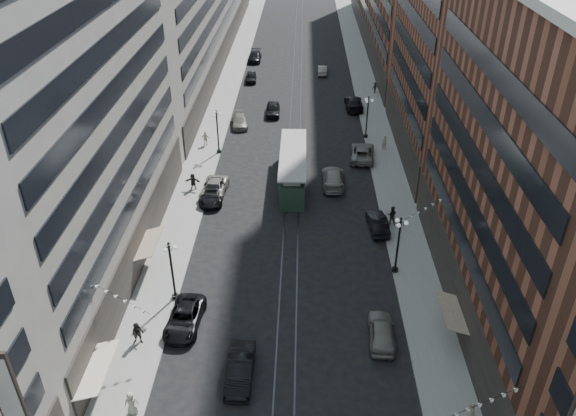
# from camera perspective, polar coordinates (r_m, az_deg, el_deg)

# --- Properties ---
(ground) EXTENTS (220.00, 220.00, 0.00)m
(ground) POSITION_cam_1_polar(r_m,az_deg,el_deg) (73.53, 0.68, 7.20)
(ground) COLOR black
(ground) RESTS_ON ground
(sidewalk_west) EXTENTS (4.00, 180.00, 0.15)m
(sidewalk_west) POSITION_cam_1_polar(r_m,az_deg,el_deg) (83.56, -6.89, 10.12)
(sidewalk_west) COLOR gray
(sidewalk_west) RESTS_ON ground
(sidewalk_east) EXTENTS (4.00, 180.00, 0.15)m
(sidewalk_east) POSITION_cam_1_polar(r_m,az_deg,el_deg) (83.31, 8.50, 9.93)
(sidewalk_east) COLOR gray
(sidewalk_east) RESTS_ON ground
(rail_west) EXTENTS (0.12, 180.00, 0.02)m
(rail_west) POSITION_cam_1_polar(r_m,az_deg,el_deg) (82.74, 0.30, 10.08)
(rail_west) COLOR #2D2D33
(rail_west) RESTS_ON ground
(rail_east) EXTENTS (0.12, 180.00, 0.02)m
(rail_east) POSITION_cam_1_polar(r_m,az_deg,el_deg) (82.73, 1.29, 10.07)
(rail_east) COLOR #2D2D33
(rail_east) RESTS_ON ground
(building_west_mid) EXTENTS (8.00, 36.00, 28.00)m
(building_west_mid) POSITION_cam_1_polar(r_m,az_deg,el_deg) (46.76, -21.40, 8.86)
(building_west_mid) COLOR gray
(building_west_mid) RESTS_ON ground
(building_east_mid) EXTENTS (8.00, 30.00, 24.00)m
(building_east_mid) POSITION_cam_1_polar(r_m,az_deg,el_deg) (42.64, 23.53, 3.22)
(building_east_mid) COLOR brown
(building_east_mid) RESTS_ON ground
(lamppost_sw_far) EXTENTS (1.03, 1.14, 5.52)m
(lamppost_sw_far) POSITION_cam_1_polar(r_m,az_deg,el_deg) (45.50, -11.72, -6.07)
(lamppost_sw_far) COLOR black
(lamppost_sw_far) RESTS_ON sidewalk_west
(lamppost_sw_mid) EXTENTS (1.03, 1.14, 5.52)m
(lamppost_sw_mid) POSITION_cam_1_polar(r_m,az_deg,el_deg) (68.45, -7.17, 7.86)
(lamppost_sw_mid) COLOR black
(lamppost_sw_mid) RESTS_ON sidewalk_west
(lamppost_se_far) EXTENTS (1.03, 1.14, 5.52)m
(lamppost_se_far) POSITION_cam_1_polar(r_m,az_deg,el_deg) (48.29, 11.13, -3.53)
(lamppost_se_far) COLOR black
(lamppost_se_far) RESTS_ON sidewalk_east
(lamppost_se_mid) EXTENTS (1.03, 1.14, 5.52)m
(lamppost_se_mid) POSITION_cam_1_polar(r_m,az_deg,el_deg) (72.77, 8.05, 9.27)
(lamppost_se_mid) COLOR black
(lamppost_se_mid) RESTS_ON sidewalk_east
(streetcar) EXTENTS (2.86, 12.93, 3.58)m
(streetcar) POSITION_cam_1_polar(r_m,az_deg,el_deg) (62.02, 0.50, 4.00)
(streetcar) COLOR #23372A
(streetcar) RESTS_ON ground
(car_2) EXTENTS (2.79, 5.46, 1.48)m
(car_2) POSITION_cam_1_polar(r_m,az_deg,el_deg) (44.46, -10.46, -10.93)
(car_2) COLOR black
(car_2) RESTS_ON ground
(car_4) EXTENTS (2.14, 4.83, 1.61)m
(car_4) POSITION_cam_1_polar(r_m,az_deg,el_deg) (43.18, 9.48, -12.25)
(car_4) COLOR slate
(car_4) RESTS_ON ground
(car_5) EXTENTS (1.81, 5.03, 1.65)m
(car_5) POSITION_cam_1_polar(r_m,az_deg,el_deg) (40.21, -4.88, -15.95)
(car_5) COLOR black
(car_5) RESTS_ON ground
(pedestrian_1) EXTENTS (0.96, 0.64, 1.82)m
(pedestrian_1) POSITION_cam_1_polar(r_m,az_deg,el_deg) (39.19, -15.62, -18.54)
(pedestrian_1) COLOR #A9A48C
(pedestrian_1) RESTS_ON sidewalk_west
(pedestrian_2) EXTENTS (0.93, 0.54, 1.86)m
(pedestrian_2) POSITION_cam_1_polar(r_m,az_deg,el_deg) (43.48, -15.01, -12.20)
(pedestrian_2) COLOR black
(pedestrian_2) RESTS_ON sidewalk_west
(pedestrian_4) EXTENTS (0.50, 0.97, 1.62)m
(pedestrian_4) POSITION_cam_1_polar(r_m,az_deg,el_deg) (39.29, 18.13, -19.16)
(pedestrian_4) COLOR beige
(pedestrian_4) RESTS_ON sidewalk_east
(car_7) EXTENTS (2.38, 5.12, 1.42)m
(car_7) POSITION_cam_1_polar(r_m,az_deg,el_deg) (59.53, -7.70, 1.38)
(car_7) COLOR black
(car_7) RESTS_ON ground
(car_8) EXTENTS (2.64, 5.17, 1.44)m
(car_8) POSITION_cam_1_polar(r_m,az_deg,el_deg) (76.94, -4.91, 8.82)
(car_8) COLOR slate
(car_8) RESTS_ON ground
(car_9) EXTENTS (1.91, 4.35, 1.46)m
(car_9) POSITION_cam_1_polar(r_m,az_deg,el_deg) (93.88, -3.80, 13.14)
(car_9) COLOR black
(car_9) RESTS_ON ground
(car_10) EXTENTS (1.99, 4.73, 1.52)m
(car_10) POSITION_cam_1_polar(r_m,az_deg,el_deg) (54.91, 9.10, -1.52)
(car_10) COLOR black
(car_10) RESTS_ON ground
(car_11) EXTENTS (3.29, 6.10, 1.63)m
(car_11) POSITION_cam_1_polar(r_m,az_deg,el_deg) (68.20, 7.56, 5.62)
(car_11) COLOR slate
(car_11) RESTS_ON ground
(car_12) EXTENTS (2.55, 5.99, 1.72)m
(car_12) POSITION_cam_1_polar(r_m,az_deg,el_deg) (83.01, 6.71, 10.57)
(car_12) COLOR black
(car_12) RESTS_ON ground
(car_13) EXTENTS (2.02, 4.83, 1.63)m
(car_13) POSITION_cam_1_polar(r_m,az_deg,el_deg) (80.32, -1.55, 10.00)
(car_13) COLOR black
(car_13) RESTS_ON ground
(car_14) EXTENTS (1.59, 4.32, 1.41)m
(car_14) POSITION_cam_1_polar(r_m,az_deg,el_deg) (97.39, 3.51, 13.83)
(car_14) COLOR gray
(car_14) RESTS_ON ground
(pedestrian_5) EXTENTS (1.73, 0.64, 1.83)m
(pedestrian_5) POSITION_cam_1_polar(r_m,az_deg,el_deg) (61.59, -9.63, 2.68)
(pedestrian_5) COLOR black
(pedestrian_5) RESTS_ON sidewalk_west
(pedestrian_6) EXTENTS (1.05, 0.50, 1.77)m
(pedestrian_6) POSITION_cam_1_polar(r_m,az_deg,el_deg) (71.42, -8.37, 7.00)
(pedestrian_6) COLOR beige
(pedestrian_6) RESTS_ON sidewalk_west
(pedestrian_7) EXTENTS (1.02, 0.68, 1.93)m
(pedestrian_7) POSITION_cam_1_polar(r_m,az_deg,el_deg) (55.71, 10.51, -0.70)
(pedestrian_7) COLOR black
(pedestrian_7) RESTS_ON sidewalk_east
(pedestrian_8) EXTENTS (0.77, 0.61, 1.87)m
(pedestrian_8) POSITION_cam_1_polar(r_m,az_deg,el_deg) (70.52, 9.73, 6.58)
(pedestrian_8) COLOR #B0A692
(pedestrian_8) RESTS_ON sidewalk_east
(pedestrian_9) EXTENTS (1.19, 0.80, 1.70)m
(pedestrian_9) POSITION_cam_1_polar(r_m,az_deg,el_deg) (89.12, 8.86, 12.00)
(pedestrian_9) COLOR black
(pedestrian_9) RESTS_ON sidewalk_east
(car_extra_0) EXTENTS (2.85, 5.53, 1.49)m
(car_extra_0) POSITION_cam_1_polar(r_m,az_deg,el_deg) (60.50, -7.55, 1.96)
(car_extra_0) COLOR gray
(car_extra_0) RESTS_ON ground
(car_extra_1) EXTENTS (2.46, 5.89, 1.70)m
(car_extra_1) POSITION_cam_1_polar(r_m,az_deg,el_deg) (62.06, 4.61, 3.07)
(car_extra_1) COLOR gray
(car_extra_1) RESTS_ON ground
(car_extra_2) EXTENTS (2.22, 5.43, 1.57)m
(car_extra_2) POSITION_cam_1_polar(r_m,az_deg,el_deg) (104.35, -3.40, 15.10)
(car_extra_2) COLOR black
(car_extra_2) RESTS_ON ground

